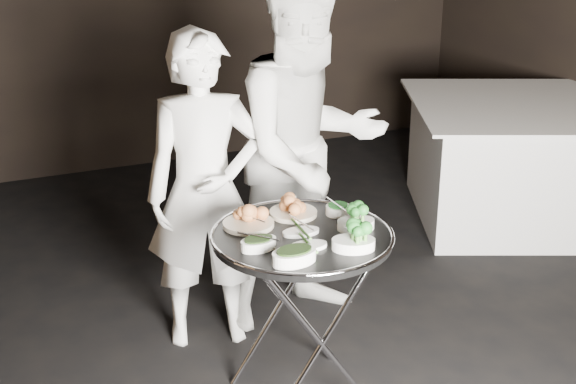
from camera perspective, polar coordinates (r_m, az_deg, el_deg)
name	(u,v)px	position (r m, az deg, el deg)	size (l,w,h in m)	color
tray_stand	(302,310)	(3.57, 0.97, -8.38)	(0.54, 0.46, 0.79)	silver
serving_tray	(302,236)	(3.41, 1.01, -3.16)	(0.78, 0.78, 0.04)	black
potato_plate_a	(248,218)	(3.47, -2.84, -1.89)	(0.22, 0.22, 0.08)	beige
potato_plate_b	(293,208)	(3.58, 0.38, -1.13)	(0.22, 0.22, 0.08)	beige
greens_bowl	(338,208)	(3.60, 3.58, -1.16)	(0.11, 0.11, 0.06)	white
asparagus_plate_a	(301,231)	(3.40, 0.92, -2.77)	(0.17, 0.10, 0.03)	white
asparagus_plate_b	(308,245)	(3.27, 1.43, -3.77)	(0.17, 0.10, 0.03)	white
spinach_bowl_a	(258,242)	(3.26, -2.11, -3.59)	(0.17, 0.12, 0.06)	white
spinach_bowl_b	(294,254)	(3.14, 0.44, -4.44)	(0.20, 0.15, 0.08)	white
broccoli_bowl_a	(356,222)	(3.45, 4.85, -2.16)	(0.18, 0.14, 0.07)	white
broccoli_bowl_b	(353,242)	(3.26, 4.68, -3.54)	(0.21, 0.18, 0.07)	white
serving_utensils	(299,217)	(3.45, 0.80, -1.77)	(0.58, 0.42, 0.01)	silver
waiter_left	(205,192)	(3.92, -5.94, -0.02)	(0.58, 0.38, 1.59)	white
waiter_right	(309,150)	(4.08, 1.49, 2.99)	(0.91, 0.71, 1.87)	white
dining_table	(515,161)	(5.73, 15.87, 2.14)	(1.44, 1.44, 0.82)	white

